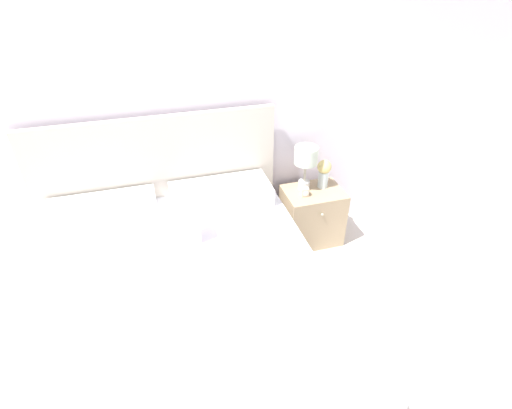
{
  "coord_description": "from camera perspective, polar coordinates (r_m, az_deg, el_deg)",
  "views": [
    {
      "loc": [
        -0.03,
        -2.82,
        2.27
      ],
      "look_at": [
        0.62,
        -0.58,
        0.72
      ],
      "focal_mm": 28.0,
      "sensor_mm": 36.0,
      "label": 1
    }
  ],
  "objects": [
    {
      "name": "table_lamp",
      "position": [
        3.28,
        7.14,
        6.45
      ],
      "size": [
        0.19,
        0.19,
        0.39
      ],
      "color": "white",
      "rests_on": "nightstand"
    },
    {
      "name": "ground_plane",
      "position": [
        3.62,
        -12.1,
        -6.19
      ],
      "size": [
        12.0,
        12.0,
        0.0
      ],
      "primitive_type": "plane",
      "color": "silver"
    },
    {
      "name": "alarm_clock",
      "position": [
        3.31,
        6.95,
        1.8
      ],
      "size": [
        0.06,
        0.06,
        0.07
      ],
      "color": "beige",
      "rests_on": "nightstand"
    },
    {
      "name": "nightstand",
      "position": [
        3.54,
        7.96,
        -1.58
      ],
      "size": [
        0.5,
        0.39,
        0.5
      ],
      "color": "tan",
      "rests_on": "ground_plane"
    },
    {
      "name": "wall_back",
      "position": [
        3.04,
        -15.17,
        13.87
      ],
      "size": [
        8.0,
        0.06,
        2.6
      ],
      "color": "white",
      "rests_on": "ground_plane"
    },
    {
      "name": "bed",
      "position": [
        2.69,
        -10.66,
        -13.82
      ],
      "size": [
        1.84,
        2.09,
        1.23
      ],
      "color": "white",
      "rests_on": "ground_plane"
    },
    {
      "name": "flower_vase",
      "position": [
        3.4,
        9.69,
        4.63
      ],
      "size": [
        0.12,
        0.12,
        0.25
      ],
      "color": "silver",
      "rests_on": "nightstand"
    }
  ]
}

